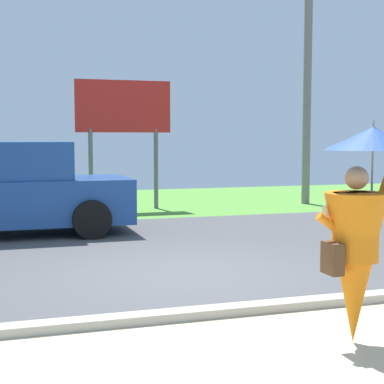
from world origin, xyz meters
TOP-DOWN VIEW (x-y plane):
  - ground_plane at (0.00, 2.95)m, footprint 40.00×22.00m
  - monk_pedestrian at (0.60, -3.22)m, footprint 1.03×0.92m
  - pickup_truck at (-2.62, 4.55)m, footprint 5.20×2.28m
  - utility_pole at (6.04, 7.93)m, footprint 1.80×0.24m
  - roadside_billboard at (0.59, 8.10)m, footprint 2.60×0.12m

SIDE VIEW (x-z plane):
  - ground_plane at x=0.00m, z-range -0.15..0.05m
  - pickup_truck at x=-2.62m, z-range -0.07..1.81m
  - monk_pedestrian at x=0.60m, z-range 0.00..2.13m
  - roadside_billboard at x=0.59m, z-range 0.80..4.30m
  - utility_pole at x=6.04m, z-range 0.17..6.98m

